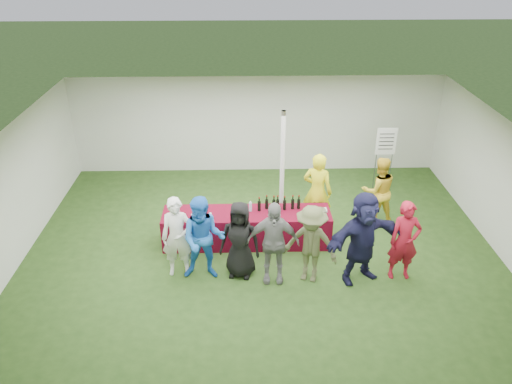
{
  "coord_description": "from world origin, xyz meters",
  "views": [
    {
      "loc": [
        -0.35,
        -8.93,
        6.14
      ],
      "look_at": [
        -0.11,
        0.26,
        1.25
      ],
      "focal_mm": 35.0,
      "sensor_mm": 36.0,
      "label": 1
    }
  ],
  "objects_px": {
    "serving_table": "(247,228)",
    "customer_6": "(404,241)",
    "customer_2": "(240,240)",
    "staff_pourer": "(317,192)",
    "staff_back": "(378,190)",
    "customer_5": "(363,238)",
    "customer_1": "(203,239)",
    "customer_4": "(311,244)",
    "customer_3": "(273,243)",
    "dump_bucket": "(320,213)",
    "wine_list_sign": "(386,146)",
    "customer_0": "(177,237)"
  },
  "relations": [
    {
      "from": "customer_3",
      "to": "customer_2",
      "type": "bearing_deg",
      "value": 166.12
    },
    {
      "from": "customer_2",
      "to": "customer_5",
      "type": "height_order",
      "value": "customer_5"
    },
    {
      "from": "wine_list_sign",
      "to": "customer_0",
      "type": "distance_m",
      "value": 5.86
    },
    {
      "from": "dump_bucket",
      "to": "customer_6",
      "type": "xyz_separation_m",
      "value": [
        1.48,
        -1.06,
        -0.01
      ]
    },
    {
      "from": "customer_5",
      "to": "dump_bucket",
      "type": "bearing_deg",
      "value": 98.43
    },
    {
      "from": "serving_table",
      "to": "customer_1",
      "type": "bearing_deg",
      "value": -125.21
    },
    {
      "from": "serving_table",
      "to": "staff_pourer",
      "type": "distance_m",
      "value": 1.79
    },
    {
      "from": "customer_5",
      "to": "customer_1",
      "type": "bearing_deg",
      "value": 154.98
    },
    {
      "from": "staff_pourer",
      "to": "customer_2",
      "type": "bearing_deg",
      "value": 70.08
    },
    {
      "from": "staff_back",
      "to": "customer_2",
      "type": "relative_size",
      "value": 1.01
    },
    {
      "from": "customer_0",
      "to": "customer_2",
      "type": "relative_size",
      "value": 1.05
    },
    {
      "from": "dump_bucket",
      "to": "customer_2",
      "type": "height_order",
      "value": "customer_2"
    },
    {
      "from": "customer_0",
      "to": "customer_1",
      "type": "bearing_deg",
      "value": -16.13
    },
    {
      "from": "staff_pourer",
      "to": "customer_6",
      "type": "relative_size",
      "value": 1.11
    },
    {
      "from": "staff_back",
      "to": "customer_4",
      "type": "height_order",
      "value": "same"
    },
    {
      "from": "serving_table",
      "to": "customer_0",
      "type": "relative_size",
      "value": 2.14
    },
    {
      "from": "customer_4",
      "to": "customer_1",
      "type": "bearing_deg",
      "value": -162.44
    },
    {
      "from": "customer_6",
      "to": "serving_table",
      "type": "bearing_deg",
      "value": 155.52
    },
    {
      "from": "staff_back",
      "to": "customer_3",
      "type": "relative_size",
      "value": 0.95
    },
    {
      "from": "dump_bucket",
      "to": "customer_5",
      "type": "bearing_deg",
      "value": -59.22
    },
    {
      "from": "staff_back",
      "to": "serving_table",
      "type": "bearing_deg",
      "value": 9.45
    },
    {
      "from": "dump_bucket",
      "to": "customer_3",
      "type": "distance_m",
      "value": 1.51
    },
    {
      "from": "customer_2",
      "to": "serving_table",
      "type": "bearing_deg",
      "value": 93.32
    },
    {
      "from": "staff_back",
      "to": "customer_5",
      "type": "height_order",
      "value": "customer_5"
    },
    {
      "from": "customer_0",
      "to": "serving_table",
      "type": "bearing_deg",
      "value": 35.95
    },
    {
      "from": "staff_pourer",
      "to": "staff_back",
      "type": "bearing_deg",
      "value": -146.78
    },
    {
      "from": "staff_pourer",
      "to": "customer_6",
      "type": "height_order",
      "value": "staff_pourer"
    },
    {
      "from": "customer_0",
      "to": "customer_5",
      "type": "distance_m",
      "value": 3.55
    },
    {
      "from": "wine_list_sign",
      "to": "customer_5",
      "type": "xyz_separation_m",
      "value": [
        -1.3,
        -3.54,
        -0.37
      ]
    },
    {
      "from": "serving_table",
      "to": "customer_6",
      "type": "relative_size",
      "value": 2.18
    },
    {
      "from": "serving_table",
      "to": "dump_bucket",
      "type": "height_order",
      "value": "dump_bucket"
    },
    {
      "from": "customer_1",
      "to": "serving_table",
      "type": "bearing_deg",
      "value": 57.37
    },
    {
      "from": "customer_0",
      "to": "staff_back",
      "type": "bearing_deg",
      "value": 21.12
    },
    {
      "from": "customer_1",
      "to": "customer_6",
      "type": "relative_size",
      "value": 1.06
    },
    {
      "from": "wine_list_sign",
      "to": "customer_1",
      "type": "bearing_deg",
      "value": -141.8
    },
    {
      "from": "customer_2",
      "to": "customer_5",
      "type": "bearing_deg",
      "value": 5.48
    },
    {
      "from": "customer_2",
      "to": "staff_back",
      "type": "bearing_deg",
      "value": 42.0
    },
    {
      "from": "customer_5",
      "to": "customer_2",
      "type": "bearing_deg",
      "value": 152.7
    },
    {
      "from": "wine_list_sign",
      "to": "customer_1",
      "type": "relative_size",
      "value": 1.03
    },
    {
      "from": "wine_list_sign",
      "to": "customer_4",
      "type": "xyz_separation_m",
      "value": [
        -2.28,
        -3.55,
        -0.5
      ]
    },
    {
      "from": "customer_5",
      "to": "customer_6",
      "type": "bearing_deg",
      "value": -19.19
    },
    {
      "from": "dump_bucket",
      "to": "customer_1",
      "type": "bearing_deg",
      "value": -157.83
    },
    {
      "from": "customer_1",
      "to": "customer_6",
      "type": "bearing_deg",
      "value": 1.15
    },
    {
      "from": "wine_list_sign",
      "to": "customer_0",
      "type": "xyz_separation_m",
      "value": [
        -4.84,
        -3.28,
        -0.47
      ]
    },
    {
      "from": "serving_table",
      "to": "customer_0",
      "type": "height_order",
      "value": "customer_0"
    },
    {
      "from": "customer_4",
      "to": "customer_6",
      "type": "bearing_deg",
      "value": 23.19
    },
    {
      "from": "customer_4",
      "to": "customer_3",
      "type": "bearing_deg",
      "value": -159.51
    },
    {
      "from": "wine_list_sign",
      "to": "customer_4",
      "type": "distance_m",
      "value": 4.25
    },
    {
      "from": "dump_bucket",
      "to": "customer_3",
      "type": "xyz_separation_m",
      "value": [
        -1.04,
        -1.09,
        0.02
      ]
    },
    {
      "from": "customer_2",
      "to": "customer_3",
      "type": "bearing_deg",
      "value": -6.53
    }
  ]
}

